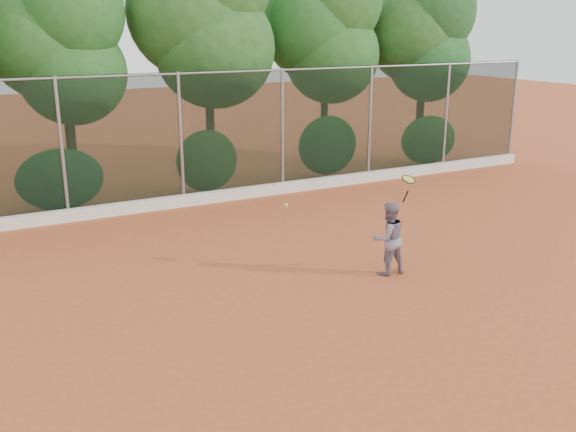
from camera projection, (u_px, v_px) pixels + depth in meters
name	position (u px, v px, depth m)	size (l,w,h in m)	color
ground	(314.00, 298.00, 11.38)	(80.00, 80.00, 0.00)	#B6522B
concrete_curb	(186.00, 200.00, 17.11)	(24.00, 0.20, 0.30)	silver
tennis_player	(388.00, 238.00, 12.29)	(0.70, 0.54, 1.44)	slate
chainlink_fence	(181.00, 136.00, 16.77)	(24.09, 0.09, 3.50)	black
foliage_backdrop	(133.00, 34.00, 17.47)	(23.70, 3.63, 7.55)	#3D2717
tennis_racket	(408.00, 181.00, 12.11)	(0.31, 0.30, 0.55)	black
tennis_ball_in_flight	(286.00, 205.00, 11.64)	(0.07, 0.07, 0.07)	#C4E133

